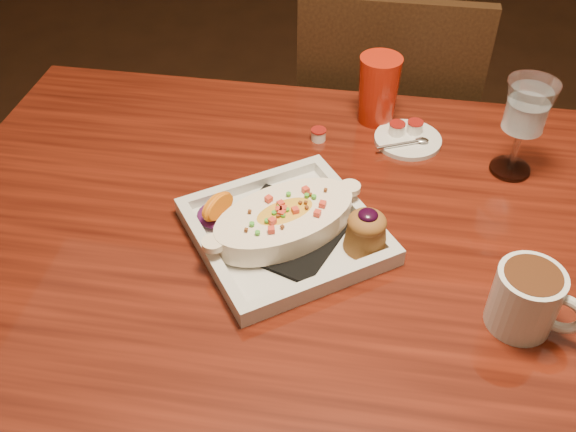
% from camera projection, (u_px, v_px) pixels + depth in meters
% --- Properties ---
extents(table, '(1.50, 0.90, 0.75)m').
position_uv_depth(table, '(368.00, 282.00, 1.08)').
color(table, maroon).
rests_on(table, floor).
extents(chair_far, '(0.42, 0.42, 0.93)m').
position_uv_depth(chair_far, '(381.00, 140.00, 1.64)').
color(chair_far, black).
rests_on(chair_far, floor).
extents(plate, '(0.38, 0.38, 0.08)m').
position_uv_depth(plate, '(291.00, 225.00, 1.00)').
color(plate, silver).
rests_on(plate, table).
extents(coffee_mug, '(0.13, 0.09, 0.10)m').
position_uv_depth(coffee_mug, '(528.00, 298.00, 0.86)').
color(coffee_mug, silver).
rests_on(coffee_mug, table).
extents(goblet, '(0.09, 0.09, 0.18)m').
position_uv_depth(goblet, '(526.00, 112.00, 1.07)').
color(goblet, silver).
rests_on(goblet, table).
extents(saucer, '(0.13, 0.13, 0.09)m').
position_uv_depth(saucer, '(407.00, 137.00, 1.22)').
color(saucer, silver).
rests_on(saucer, table).
extents(creamer_loose, '(0.03, 0.03, 0.02)m').
position_uv_depth(creamer_loose, '(319.00, 135.00, 1.22)').
color(creamer_loose, white).
rests_on(creamer_loose, table).
extents(red_tumbler, '(0.08, 0.08, 0.14)m').
position_uv_depth(red_tumbler, '(378.00, 90.00, 1.23)').
color(red_tumbler, '#B8200D').
rests_on(red_tumbler, table).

